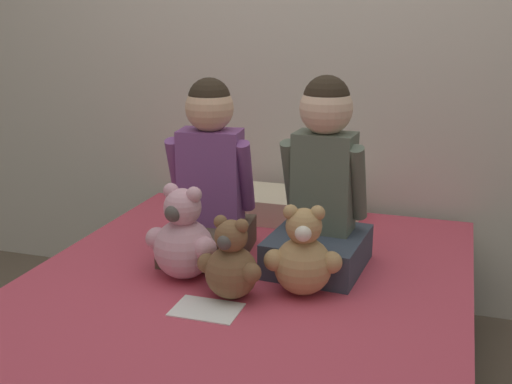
{
  "coord_description": "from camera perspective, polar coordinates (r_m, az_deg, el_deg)",
  "views": [
    {
      "loc": [
        0.67,
        -1.9,
        1.39
      ],
      "look_at": [
        0.0,
        0.17,
        0.75
      ],
      "focal_mm": 45.0,
      "sensor_mm": 36.0,
      "label": 1
    }
  ],
  "objects": [
    {
      "name": "bed",
      "position": [
        2.32,
        -1.35,
        -13.56
      ],
      "size": [
        1.53,
        1.86,
        0.47
      ],
      "color": "#2D2D33",
      "rests_on": "ground_plane"
    },
    {
      "name": "sign_card",
      "position": [
        2.04,
        -4.42,
        -10.37
      ],
      "size": [
        0.21,
        0.15,
        0.0
      ],
      "color": "white",
      "rests_on": "bed"
    },
    {
      "name": "teddy_bear_held_by_right_child",
      "position": [
        2.1,
        4.2,
        -5.8
      ],
      "size": [
        0.25,
        0.19,
        0.3
      ],
      "rotation": [
        0.0,
        0.0,
        0.21
      ],
      "color": "tan",
      "rests_on": "bed"
    },
    {
      "name": "teddy_bear_between_children",
      "position": [
        2.07,
        -2.23,
        -6.43
      ],
      "size": [
        0.23,
        0.17,
        0.27
      ],
      "rotation": [
        0.0,
        0.0,
        -0.19
      ],
      "color": "brown",
      "rests_on": "bed"
    },
    {
      "name": "child_on_right",
      "position": [
        2.29,
        5.89,
        0.35
      ],
      "size": [
        0.35,
        0.39,
        0.69
      ],
      "rotation": [
        0.0,
        0.0,
        -0.07
      ],
      "color": "#384251",
      "rests_on": "bed"
    },
    {
      "name": "pillow_at_headboard",
      "position": [
        2.85,
        3.49,
        -1.3
      ],
      "size": [
        0.56,
        0.32,
        0.11
      ],
      "color": "beige",
      "rests_on": "bed"
    },
    {
      "name": "teddy_bear_held_by_left_child",
      "position": [
        2.23,
        -6.47,
        -4.19
      ],
      "size": [
        0.28,
        0.21,
        0.33
      ],
      "rotation": [
        0.0,
        0.0,
        -0.19
      ],
      "color": "#DBA3B2",
      "rests_on": "bed"
    },
    {
      "name": "wall_behind_bed",
      "position": [
        3.0,
        5.13,
        13.59
      ],
      "size": [
        8.0,
        0.06,
        2.5
      ],
      "color": "beige",
      "rests_on": "ground_plane"
    },
    {
      "name": "child_on_left",
      "position": [
        2.41,
        -4.15,
        1.13
      ],
      "size": [
        0.34,
        0.39,
        0.66
      ],
      "rotation": [
        0.0,
        0.0,
        0.11
      ],
      "color": "brown",
      "rests_on": "bed"
    }
  ]
}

